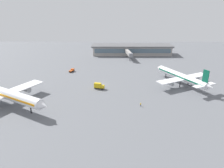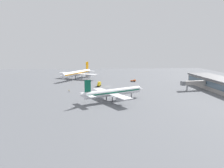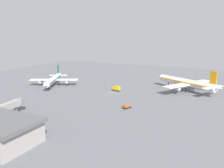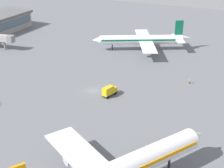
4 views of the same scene
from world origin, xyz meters
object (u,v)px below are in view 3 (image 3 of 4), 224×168
(airplane_taxiing, at_px, (54,79))
(ground_crew_worker, at_px, (105,81))
(airplane_at_gate, at_px, (186,83))
(catering_truck, at_px, (116,88))
(pushback_tractor, at_px, (127,106))

(airplane_taxiing, bearing_deg, ground_crew_worker, 108.83)
(airplane_at_gate, bearing_deg, ground_crew_worker, 29.36)
(catering_truck, bearing_deg, ground_crew_worker, -32.06)
(pushback_tractor, bearing_deg, airplane_at_gate, -179.76)
(catering_truck, height_order, ground_crew_worker, catering_truck)
(airplane_at_gate, height_order, catering_truck, airplane_at_gate)
(airplane_at_gate, relative_size, catering_truck, 7.80)
(ground_crew_worker, bearing_deg, airplane_taxiing, -13.12)
(airplane_at_gate, height_order, pushback_tractor, airplane_at_gate)
(airplane_taxiing, xyz_separation_m, pushback_tractor, (67.51, -24.18, -3.80))
(pushback_tractor, xyz_separation_m, ground_crew_worker, (-40.93, 51.91, -0.12))
(airplane_taxiing, xyz_separation_m, catering_truck, (47.00, 6.67, -3.07))
(airplane_at_gate, relative_size, pushback_tractor, 9.59)
(airplane_at_gate, distance_m, pushback_tractor, 55.05)
(airplane_taxiing, height_order, catering_truck, airplane_taxiing)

